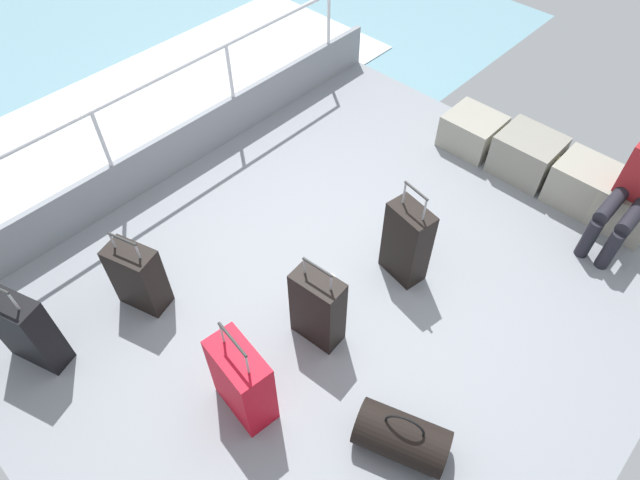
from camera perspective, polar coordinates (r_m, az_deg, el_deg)
The scene contains 16 objects.
ground_plane at distance 4.45m, azimuth 3.26°, elevation -5.21°, with size 4.40×5.20×0.06m, color gray.
gunwale_port at distance 5.44m, azimuth -14.36°, elevation 9.39°, with size 0.06×5.20×0.45m, color gray.
railing_port at distance 5.11m, azimuth -15.57°, elevation 14.15°, with size 0.04×4.20×1.02m.
sea_wake at distance 6.82m, azimuth -20.75°, elevation 10.65°, with size 12.00×12.00×0.01m.
cargo_crate_0 at distance 5.75m, azimuth 15.64°, elevation 10.90°, with size 0.55×0.47×0.35m.
cargo_crate_1 at distance 5.57m, azimuth 20.82°, elevation 8.34°, with size 0.58×0.49×0.41m.
cargo_crate_2 at distance 5.46m, azimuth 25.87°, elevation 5.27°, with size 0.56×0.46×0.41m.
cargo_crate_3 at distance 5.41m, azimuth 29.49°, elevation 2.87°, with size 0.52×0.43×0.39m.
passenger_seated at distance 5.04m, azimuth 30.34°, elevation 4.75°, with size 0.34×0.66×1.09m.
suitcase_0 at distance 4.31m, azimuth -28.48°, elevation -8.23°, with size 0.48×0.32×0.86m.
suitcase_1 at distance 4.29m, azimuth 9.07°, elevation -0.26°, with size 0.39×0.26×0.93m.
suitcase_2 at distance 4.33m, azimuth -18.53°, elevation -3.70°, with size 0.42×0.31×0.75m.
suitcase_4 at distance 3.66m, azimuth -8.15°, elevation -14.42°, with size 0.47×0.29×0.86m.
suitcase_5 at distance 3.91m, azimuth -0.25°, elevation -7.14°, with size 0.39×0.23×0.82m.
duffel_bag at distance 3.71m, azimuth 8.54°, elevation -19.72°, with size 0.65×0.48×0.44m.
paper_cup at distance 4.39m, azimuth 1.10°, elevation -4.32°, with size 0.08×0.08×0.10m, color white.
Camera 1 is at (1.58, -2.05, 3.58)m, focal length 30.55 mm.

